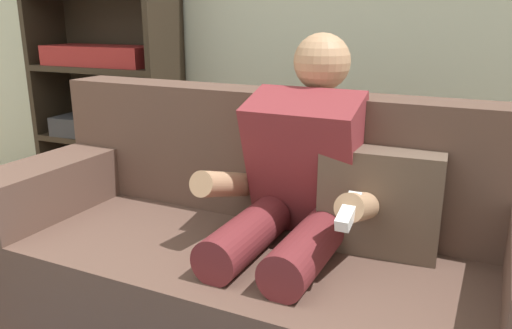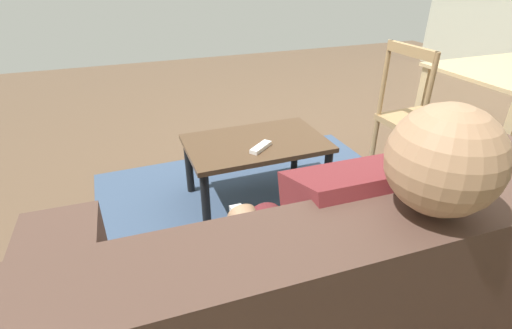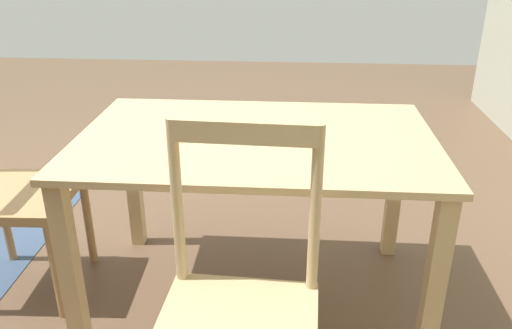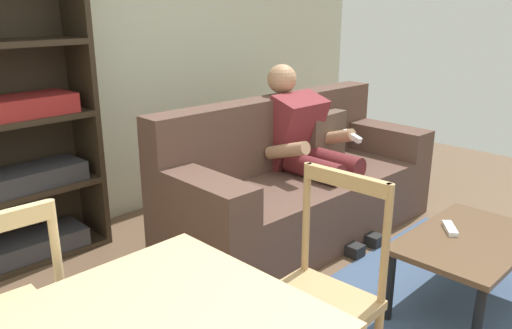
# 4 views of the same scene
# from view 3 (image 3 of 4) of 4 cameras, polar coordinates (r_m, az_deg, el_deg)

# --- Properties ---
(ground_plane) EXTENTS (8.02, 8.02, 0.00)m
(ground_plane) POSITION_cam_3_polar(r_m,az_deg,el_deg) (2.84, -25.12, -8.03)
(ground_plane) COLOR brown
(dining_table) EXTENTS (1.30, 0.84, 0.72)m
(dining_table) POSITION_cam_3_polar(r_m,az_deg,el_deg) (1.95, 0.00, 0.20)
(dining_table) COLOR #D1B27F
(dining_table) RESTS_ON ground_plane
(dining_chair_near_wall) EXTENTS (0.44, 0.44, 0.96)m
(dining_chair_near_wall) POSITION_cam_3_polar(r_m,az_deg,el_deg) (1.45, -1.99, -16.47)
(dining_chair_near_wall) COLOR #D1B27F
(dining_chair_near_wall) RESTS_ON ground_plane
(dining_chair_facing_couch) EXTENTS (0.44, 0.44, 0.95)m
(dining_chair_facing_couch) POSITION_cam_3_polar(r_m,az_deg,el_deg) (2.30, -25.19, -2.70)
(dining_chair_facing_couch) COLOR tan
(dining_chair_facing_couch) RESTS_ON ground_plane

